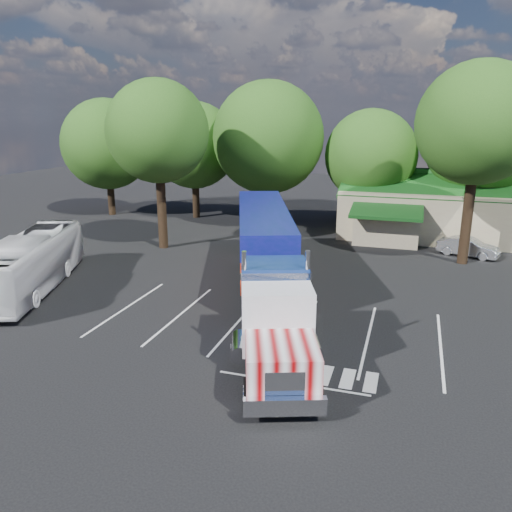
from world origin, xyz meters
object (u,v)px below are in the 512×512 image
(woman, at_px, (269,311))
(silver_sedan, at_px, (468,247))
(semi_truck, at_px, (266,251))
(bicycle, at_px, (308,276))
(tour_bus, at_px, (31,263))

(woman, distance_m, silver_sedan, 19.50)
(woman, relative_size, silver_sedan, 0.36)
(woman, bearing_deg, silver_sedan, -58.90)
(silver_sedan, bearing_deg, semi_truck, 156.50)
(semi_truck, xyz_separation_m, woman, (1.35, -3.94, -1.93))
(bicycle, height_order, silver_sedan, silver_sedan)
(semi_truck, height_order, woman, semi_truck)
(woman, xyz_separation_m, tour_bus, (-14.89, 0.93, 0.86))
(woman, height_order, silver_sedan, woman)
(bicycle, bearing_deg, woman, -86.66)
(woman, distance_m, bicycle, 7.03)
(semi_truck, xyz_separation_m, bicycle, (1.84, 3.06, -2.29))
(woman, relative_size, bicycle, 0.97)
(semi_truck, bearing_deg, woman, -90.65)
(semi_truck, xyz_separation_m, tour_bus, (-13.53, -3.02, -1.07))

